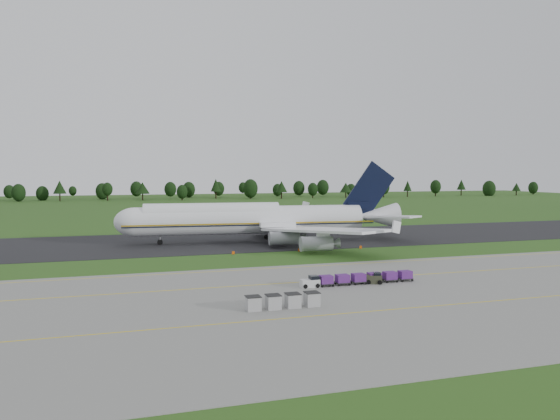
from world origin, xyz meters
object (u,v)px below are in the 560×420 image
object	(u,v)px
utility_cart	(374,279)
uld_row	(283,301)
aircraft	(256,219)
baggage_train	(356,278)
edge_markers	(299,250)

from	to	relation	value
utility_cart	uld_row	distance (m)	19.28
utility_cart	uld_row	size ratio (longest dim) A/B	0.29
utility_cart	uld_row	world-z (taller)	uld_row
aircraft	baggage_train	size ratio (longest dim) A/B	3.87
edge_markers	aircraft	bearing A→B (deg)	105.38
aircraft	uld_row	distance (m)	60.98
aircraft	uld_row	size ratio (longest dim) A/B	7.44
baggage_train	uld_row	xyz separation A→B (m)	(-14.11, -10.00, 0.03)
baggage_train	utility_cart	world-z (taller)	baggage_train
aircraft	edge_markers	distance (m)	17.90
aircraft	uld_row	world-z (taller)	aircraft
aircraft	baggage_train	world-z (taller)	aircraft
uld_row	edge_markers	bearing A→B (deg)	68.36
baggage_train	aircraft	bearing A→B (deg)	91.87
baggage_train	edge_markers	world-z (taller)	baggage_train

